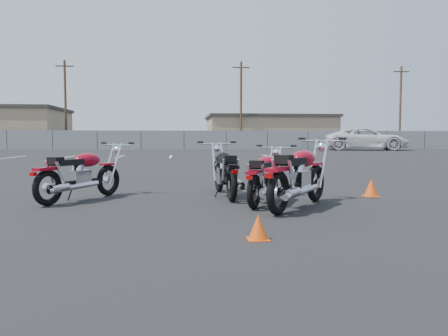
{
  "coord_description": "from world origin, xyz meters",
  "views": [
    {
      "loc": [
        -0.53,
        -6.4,
        1.14
      ],
      "look_at": [
        0.2,
        0.6,
        0.65
      ],
      "focal_mm": 35.0,
      "sensor_mm": 36.0,
      "label": 1
    }
  ],
  "objects": [
    {
      "name": "ground",
      "position": [
        0.0,
        0.0,
        0.0
      ],
      "size": [
        120.0,
        120.0,
        0.0
      ],
      "primitive_type": "plane",
      "color": "black",
      "rests_on": "ground"
    },
    {
      "name": "motorcycle_front_red",
      "position": [
        -2.31,
        1.7,
        0.48
      ],
      "size": [
        1.52,
        2.01,
        1.05
      ],
      "color": "black",
      "rests_on": "ground"
    },
    {
      "name": "motorcycle_second_black",
      "position": [
        0.37,
        1.96,
        0.48
      ],
      "size": [
        0.84,
        2.17,
        1.06
      ],
      "color": "black",
      "rests_on": "ground"
    },
    {
      "name": "motorcycle_third_red",
      "position": [
        0.96,
        1.04,
        0.46
      ],
      "size": [
        1.24,
        1.99,
        1.0
      ],
      "color": "black",
      "rests_on": "ground"
    },
    {
      "name": "motorcycle_rear_red",
      "position": [
        1.41,
        0.47,
        0.52
      ],
      "size": [
        1.78,
        2.11,
        1.15
      ],
      "color": "black",
      "rests_on": "ground"
    },
    {
      "name": "training_cone_near",
      "position": [
        3.19,
        1.69,
        0.17
      ],
      "size": [
        0.29,
        0.29,
        0.34
      ],
      "color": "#FF500D",
      "rests_on": "ground"
    },
    {
      "name": "training_cone_extra",
      "position": [
        0.35,
        -1.64,
        0.14
      ],
      "size": [
        0.24,
        0.24,
        0.29
      ],
      "color": "#FF500D",
      "rests_on": "ground"
    },
    {
      "name": "chainlink_fence",
      "position": [
        -0.0,
        35.0,
        0.9
      ],
      "size": [
        80.06,
        0.06,
        1.8
      ],
      "color": "slate",
      "rests_on": "ground"
    },
    {
      "name": "tan_building_east",
      "position": [
        10.0,
        44.0,
        1.86
      ],
      "size": [
        14.4,
        9.4,
        3.7
      ],
      "color": "#9C8565",
      "rests_on": "ground"
    },
    {
      "name": "utility_pole_b",
      "position": [
        -12.0,
        40.0,
        4.69
      ],
      "size": [
        1.8,
        0.24,
        9.0
      ],
      "color": "#412D1E",
      "rests_on": "ground"
    },
    {
      "name": "utility_pole_c",
      "position": [
        6.0,
        39.0,
        4.69
      ],
      "size": [
        1.8,
        0.24,
        9.0
      ],
      "color": "#412D1E",
      "rests_on": "ground"
    },
    {
      "name": "utility_pole_d",
      "position": [
        24.0,
        40.0,
        4.69
      ],
      "size": [
        1.8,
        0.24,
        9.0
      ],
      "color": "#412D1E",
      "rests_on": "ground"
    },
    {
      "name": "parking_line_stripes",
      "position": [
        -2.5,
        20.0,
        0.0
      ],
      "size": [
        15.12,
        4.0,
        0.01
      ],
      "color": "silver",
      "rests_on": "ground"
    },
    {
      "name": "white_van",
      "position": [
        16.45,
        31.71,
        1.6
      ],
      "size": [
        5.57,
        9.05,
        3.21
      ],
      "primitive_type": "imported",
      "rotation": [
        0.0,
        0.0,
        1.29
      ],
      "color": "silver",
      "rests_on": "ground"
    }
  ]
}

